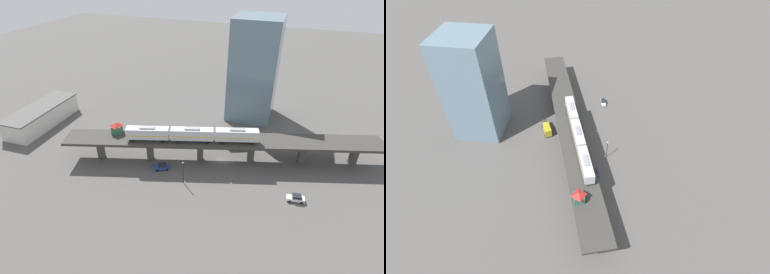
# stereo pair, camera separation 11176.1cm
# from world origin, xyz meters

# --- Properties ---
(ground_plane) EXTENTS (400.00, 400.00, 0.00)m
(ground_plane) POSITION_xyz_m (0.00, 0.00, 0.00)
(ground_plane) COLOR #514F4C
(elevated_viaduct) EXTENTS (35.29, 90.36, 7.40)m
(elevated_viaduct) POSITION_xyz_m (0.05, -0.16, 6.37)
(elevated_viaduct) COLOR #393733
(elevated_viaduct) RESTS_ON ground
(subway_train) EXTENTS (13.70, 36.36, 4.45)m
(subway_train) POSITION_xyz_m (-3.97, 8.07, 9.94)
(subway_train) COLOR silver
(subway_train) RESTS_ON elevated_viaduct
(signal_hut) EXTENTS (4.03, 4.03, 3.40)m
(signal_hut) POSITION_xyz_m (-7.03, 30.74, 9.20)
(signal_hut) COLOR #33604C
(signal_hut) RESTS_ON elevated_viaduct
(street_car_blue) EXTENTS (3.65, 4.73, 1.89)m
(street_car_blue) POSITION_xyz_m (-10.05, 15.11, 0.94)
(street_car_blue) COLOR #233D93
(street_car_blue) RESTS_ON ground
(street_car_white) EXTENTS (2.50, 4.64, 1.89)m
(street_car_white) POSITION_xyz_m (-10.50, -22.03, 0.94)
(street_car_white) COLOR silver
(street_car_white) RESTS_ON ground
(delivery_truck) EXTENTS (4.96, 7.50, 3.20)m
(delivery_truck) POSITION_xyz_m (8.89, -2.66, 1.76)
(delivery_truck) COLOR #333338
(delivery_truck) RESTS_ON ground
(street_lamp) EXTENTS (0.44, 0.44, 6.94)m
(street_lamp) POSITION_xyz_m (-13.48, 7.21, 4.11)
(street_lamp) COLOR black
(street_lamp) RESTS_ON ground
(warehouse_building) EXTENTS (28.89, 11.17, 6.80)m
(warehouse_building) POSITION_xyz_m (-0.07, 66.95, 3.41)
(warehouse_building) COLOR beige
(warehouse_building) RESTS_ON ground
(office_tower) EXTENTS (16.00, 16.00, 36.00)m
(office_tower) POSITION_xyz_m (32.39, -2.39, 18.00)
(office_tower) COLOR slate
(office_tower) RESTS_ON ground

